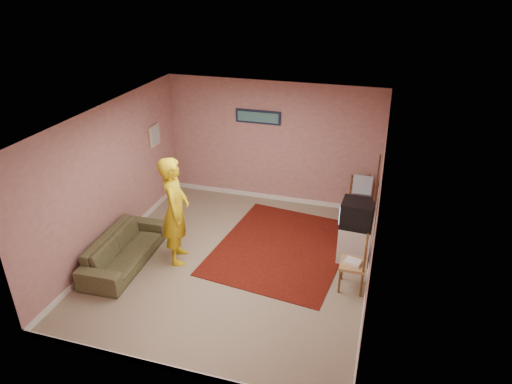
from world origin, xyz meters
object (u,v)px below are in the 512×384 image
(crt_tv, at_px, (357,214))
(chair_b, at_px, (354,258))
(chair_a, at_px, (361,195))
(person, at_px, (175,211))
(tv_cabinet, at_px, (354,242))
(sofa, at_px, (124,249))

(crt_tv, bearing_deg, chair_b, -83.47)
(chair_a, bearing_deg, person, -160.66)
(tv_cabinet, bearing_deg, person, -163.79)
(chair_a, relative_size, sofa, 0.28)
(chair_a, bearing_deg, crt_tv, -108.41)
(crt_tv, distance_m, chair_b, 0.89)
(tv_cabinet, distance_m, crt_tv, 0.56)
(chair_b, height_order, person, person)
(chair_a, height_order, chair_b, chair_b)
(chair_b, bearing_deg, sofa, -84.11)
(tv_cabinet, distance_m, sofa, 3.95)
(tv_cabinet, relative_size, chair_b, 1.35)
(crt_tv, bearing_deg, person, -161.10)
(person, bearing_deg, crt_tv, -91.89)
(person, bearing_deg, sofa, 96.54)
(tv_cabinet, bearing_deg, crt_tv, 177.34)
(tv_cabinet, bearing_deg, chair_a, 90.84)
(crt_tv, xyz_separation_m, person, (-2.91, -0.85, 0.05))
(tv_cabinet, bearing_deg, chair_b, -86.49)
(crt_tv, relative_size, sofa, 0.29)
(chair_b, bearing_deg, tv_cabinet, -176.84)
(chair_b, height_order, sofa, chair_b)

